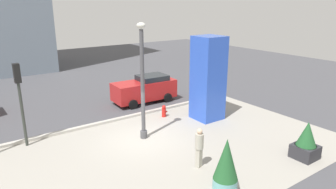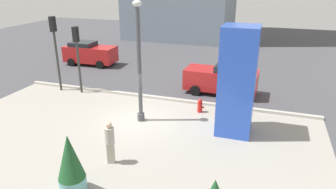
% 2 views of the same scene
% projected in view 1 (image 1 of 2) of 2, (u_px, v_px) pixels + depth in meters
% --- Properties ---
extents(ground_plane, '(60.00, 60.00, 0.00)m').
position_uv_depth(ground_plane, '(109.00, 117.00, 19.08)').
color(ground_plane, '#47474C').
extents(plaza_pavement, '(18.00, 10.00, 0.02)m').
position_uv_depth(plaza_pavement, '(164.00, 154.00, 14.39)').
color(plaza_pavement, '#9E998E').
rests_on(plaza_pavement, ground_plane).
extents(curb_strip, '(18.00, 0.24, 0.16)m').
position_uv_depth(curb_strip, '(116.00, 120.00, 18.37)').
color(curb_strip, '#B7B2A8').
rests_on(curb_strip, ground_plane).
extents(lamp_post, '(0.44, 0.44, 5.90)m').
position_uv_depth(lamp_post, '(143.00, 85.00, 15.28)').
color(lamp_post, '#4C4C51').
rests_on(lamp_post, ground_plane).
extents(art_pillar_blue, '(1.56, 1.56, 4.97)m').
position_uv_depth(art_pillar_blue, '(208.00, 79.00, 18.14)').
color(art_pillar_blue, blue).
rests_on(art_pillar_blue, ground_plane).
extents(potted_plant_near_left, '(0.92, 0.92, 2.15)m').
position_uv_depth(potted_plant_near_left, '(226.00, 166.00, 11.23)').
color(potted_plant_near_left, '#6BB2B2').
rests_on(potted_plant_near_left, ground_plane).
extents(potted_plant_curbside, '(1.01, 1.01, 1.76)m').
position_uv_depth(potted_plant_curbside, '(306.00, 142.00, 13.80)').
color(potted_plant_curbside, '#2D2D33').
rests_on(potted_plant_curbside, ground_plane).
extents(fire_hydrant, '(0.36, 0.26, 0.75)m').
position_uv_depth(fire_hydrant, '(164.00, 111.00, 18.96)').
color(fire_hydrant, red).
rests_on(fire_hydrant, ground_plane).
extents(traffic_light_corner, '(0.28, 0.42, 4.11)m').
position_uv_depth(traffic_light_corner, '(19.00, 91.00, 14.45)').
color(traffic_light_corner, '#333833').
rests_on(traffic_light_corner, ground_plane).
extents(car_far_lane, '(4.46, 2.15, 1.87)m').
position_uv_depth(car_far_lane, '(145.00, 89.00, 21.67)').
color(car_far_lane, red).
rests_on(car_far_lane, ground_plane).
extents(pedestrian_on_sidewalk, '(0.46, 0.46, 1.78)m').
position_uv_depth(pedestrian_on_sidewalk, '(199.00, 146.00, 12.99)').
color(pedestrian_on_sidewalk, '#B2AD9E').
rests_on(pedestrian_on_sidewalk, ground_plane).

